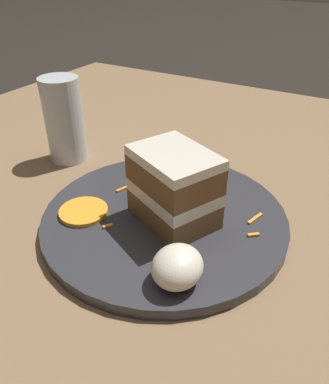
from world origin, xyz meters
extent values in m
plane|color=black|center=(0.00, 0.00, 0.00)|extent=(6.00, 6.00, 0.00)
cube|color=#846647|center=(0.00, 0.00, 0.02)|extent=(1.18, 1.14, 0.04)
cylinder|color=#333338|center=(-0.01, -0.03, 0.04)|extent=(0.31, 0.31, 0.01)
cube|color=brown|center=(-0.02, -0.05, 0.07)|extent=(0.11, 0.12, 0.03)
cube|color=silver|center=(-0.02, -0.05, 0.09)|extent=(0.11, 0.12, 0.02)
cube|color=brown|center=(-0.02, -0.05, 0.11)|extent=(0.11, 0.12, 0.03)
cube|color=silver|center=(-0.02, -0.05, 0.14)|extent=(0.11, 0.12, 0.01)
ellipsoid|color=silver|center=(-0.11, -0.10, 0.07)|extent=(0.06, 0.05, 0.04)
cylinder|color=orange|center=(-0.06, 0.06, 0.05)|extent=(0.06, 0.06, 0.01)
cube|color=orange|center=(0.01, 0.05, 0.05)|extent=(0.02, 0.01, 0.00)
cube|color=orange|center=(0.03, -0.13, 0.05)|extent=(0.03, 0.01, 0.00)
cube|color=orange|center=(0.10, 0.01, 0.05)|extent=(0.01, 0.01, 0.00)
cube|color=orange|center=(0.07, -0.03, 0.05)|extent=(0.02, 0.01, 0.00)
cube|color=orange|center=(-0.07, 0.01, 0.05)|extent=(0.01, 0.01, 0.00)
cube|color=orange|center=(0.00, -0.14, 0.05)|extent=(0.01, 0.01, 0.00)
cylinder|color=silver|center=(0.06, 0.19, 0.10)|extent=(0.06, 0.06, 0.14)
cylinder|color=silver|center=(0.06, 0.19, 0.06)|extent=(0.05, 0.05, 0.05)
camera|label=1|loc=(-0.34, -0.22, 0.33)|focal=35.00mm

